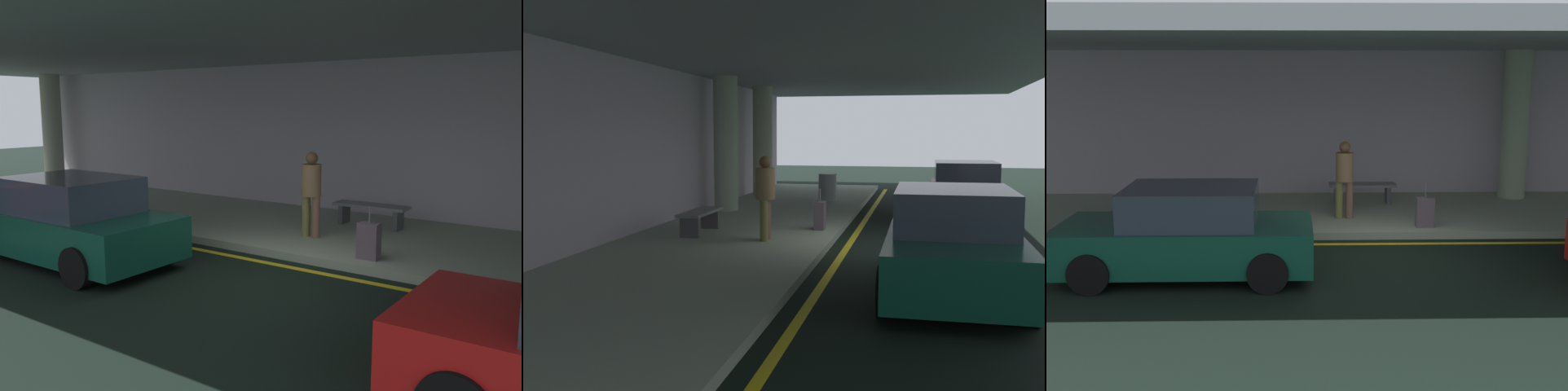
% 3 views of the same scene
% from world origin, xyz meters
% --- Properties ---
extents(ground_plane, '(60.00, 60.00, 0.00)m').
position_xyz_m(ground_plane, '(0.00, 0.00, 0.00)').
color(ground_plane, black).
extents(sidewalk, '(26.00, 4.20, 0.15)m').
position_xyz_m(sidewalk, '(0.00, 3.10, 0.07)').
color(sidewalk, '#97A48F').
rests_on(sidewalk, ground).
extents(lane_stripe_yellow, '(26.00, 0.14, 0.01)m').
position_xyz_m(lane_stripe_yellow, '(0.00, 0.68, 0.00)').
color(lane_stripe_yellow, yellow).
rests_on(lane_stripe_yellow, ground).
extents(support_column_left_mid, '(0.66, 0.66, 3.65)m').
position_xyz_m(support_column_left_mid, '(4.00, 4.51, 1.97)').
color(support_column_left_mid, '#95A589').
rests_on(support_column_left_mid, sidewalk).
extents(support_column_center, '(0.66, 0.66, 3.65)m').
position_xyz_m(support_column_center, '(8.00, 4.51, 1.97)').
color(support_column_center, '#9CA987').
rests_on(support_column_center, sidewalk).
extents(ceiling_overhang, '(28.00, 13.20, 0.30)m').
position_xyz_m(ceiling_overhang, '(0.00, 2.60, 3.95)').
color(ceiling_overhang, gray).
rests_on(ceiling_overhang, support_column_far_left).
extents(terminal_back_wall, '(26.00, 0.30, 3.80)m').
position_xyz_m(terminal_back_wall, '(0.00, 5.35, 1.90)').
color(terminal_back_wall, '#B6A9B6').
rests_on(terminal_back_wall, ground).
extents(car_red, '(4.10, 1.92, 1.50)m').
position_xyz_m(car_red, '(5.15, -1.89, 0.71)').
color(car_red, red).
rests_on(car_red, ground).
extents(car_dark_green, '(4.10, 1.92, 1.50)m').
position_xyz_m(car_dark_green, '(-3.25, -1.20, 0.71)').
color(car_dark_green, '#0F4332').
rests_on(car_dark_green, ground).
extents(traveler_with_luggage, '(0.38, 0.38, 1.68)m').
position_xyz_m(traveler_with_luggage, '(-0.41, 2.27, 1.11)').
color(traveler_with_luggage, olive).
rests_on(traveler_with_luggage, sidewalk).
extents(suitcase_upright_primary, '(0.36, 0.22, 0.90)m').
position_xyz_m(suitcase_upright_primary, '(1.18, 1.44, 0.46)').
color(suitcase_upright_primary, '#61515E').
rests_on(suitcase_upright_primary, sidewalk).
extents(bench_metal, '(1.60, 0.50, 0.48)m').
position_xyz_m(bench_metal, '(0.15, 3.85, 0.50)').
color(bench_metal, slate).
rests_on(bench_metal, sidewalk).
extents(trash_bin_steel, '(0.56, 0.56, 0.85)m').
position_xyz_m(trash_bin_steel, '(6.99, 2.15, 0.57)').
color(trash_bin_steel, gray).
rests_on(trash_bin_steel, sidewalk).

